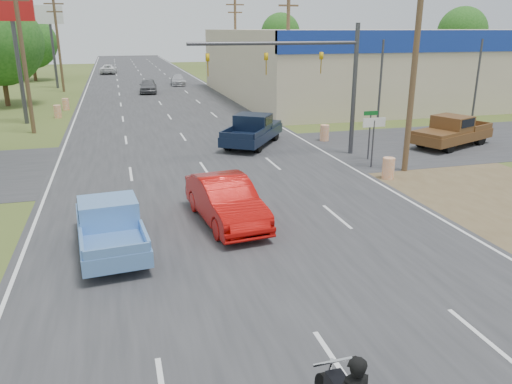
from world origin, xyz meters
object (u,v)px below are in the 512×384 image
object	(u,v)px
blue_pickup	(109,224)
distant_car_silver	(178,80)
navy_pickup	(253,129)
distant_car_white	(109,69)
distant_car_grey	(148,86)
red_convertible	(226,201)
brown_pickup	(451,131)

from	to	relation	value
blue_pickup	distant_car_silver	world-z (taller)	blue_pickup
navy_pickup	distant_car_white	size ratio (longest dim) A/B	1.16
distant_car_white	distant_car_grey	bearing A→B (deg)	103.50
blue_pickup	distant_car_silver	size ratio (longest dim) A/B	1.21
red_convertible	distant_car_silver	xyz separation A→B (m)	(4.12, 46.87, -0.21)
distant_car_grey	red_convertible	bearing A→B (deg)	-85.00
distant_car_grey	distant_car_white	size ratio (longest dim) A/B	0.88
blue_pickup	distant_car_grey	bearing A→B (deg)	79.50
brown_pickup	distant_car_grey	world-z (taller)	brown_pickup
brown_pickup	navy_pickup	bearing A→B (deg)	49.76
distant_car_grey	distant_car_silver	bearing A→B (deg)	65.34
red_convertible	blue_pickup	bearing A→B (deg)	-170.54
blue_pickup	distant_car_white	distance (m)	67.22
blue_pickup	brown_pickup	world-z (taller)	brown_pickup
distant_car_grey	distant_car_white	distance (m)	26.76
red_convertible	distant_car_silver	world-z (taller)	red_convertible
navy_pickup	distant_car_silver	distance (m)	34.84
navy_pickup	distant_car_grey	xyz separation A→B (m)	(-4.30, 27.61, -0.18)
navy_pickup	distant_car_grey	bearing A→B (deg)	132.97
navy_pickup	distant_car_silver	bearing A→B (deg)	124.41
brown_pickup	distant_car_grey	size ratio (longest dim) A/B	1.33
red_convertible	blue_pickup	world-z (taller)	red_convertible
blue_pickup	distant_car_silver	distance (m)	48.71
distant_car_white	blue_pickup	bearing A→B (deg)	94.61
distant_car_white	brown_pickup	bearing A→B (deg)	113.31
blue_pickup	distant_car_grey	distance (m)	40.99
red_convertible	distant_car_white	size ratio (longest dim) A/B	1.00
distant_car_silver	distant_car_white	bearing A→B (deg)	116.77
brown_pickup	distant_car_white	xyz separation A→B (m)	(-19.68, 57.65, -0.23)
distant_car_white	distant_car_silver	bearing A→B (deg)	117.91
navy_pickup	distant_car_silver	world-z (taller)	navy_pickup
blue_pickup	brown_pickup	xyz separation A→B (m)	(19.50, 9.57, 0.10)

